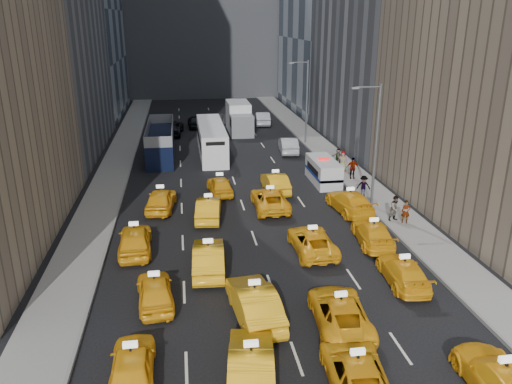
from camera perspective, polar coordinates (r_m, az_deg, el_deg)
ground at (r=24.87m, az=2.54°, el=-12.86°), size 160.00×160.00×0.00m
sidewalk_west at (r=47.91m, az=-15.82°, el=2.61°), size 3.00×90.00×0.15m
sidewalk_east at (r=49.72m, az=8.95°, el=3.71°), size 3.00×90.00×0.15m
curb_west at (r=47.74m, az=-14.09°, el=2.72°), size 0.15×90.00×0.18m
curb_east at (r=49.31m, az=7.34°, el=3.68°), size 0.15×90.00×0.18m
streetlight_near at (r=36.24m, az=13.40°, el=5.51°), size 2.15×0.22×9.00m
streetlight_far at (r=54.95m, az=5.70°, el=10.50°), size 2.15×0.22×9.00m
taxi_0 at (r=20.66m, az=-13.96°, el=-18.67°), size 1.75×4.22×1.43m
taxi_1 at (r=19.92m, az=-0.57°, el=-19.31°), size 2.34×5.06×1.61m
taxi_2 at (r=20.28m, az=11.38°, el=-19.45°), size 2.63×4.94×1.32m
taxi_3 at (r=21.39m, az=26.31°, el=-18.79°), size 2.29×5.11×1.46m
taxi_4 at (r=25.14m, az=-11.47°, el=-11.00°), size 2.09×4.33×1.42m
taxi_5 at (r=23.53m, az=-0.19°, el=-12.50°), size 2.31×5.23×1.67m
taxi_6 at (r=23.42m, az=9.56°, el=-13.36°), size 2.72×5.20×1.40m
taxi_7 at (r=27.55m, az=16.47°, el=-8.72°), size 2.20×4.69×1.32m
taxi_8 at (r=30.55m, az=-13.66°, el=-5.30°), size 2.07×4.78×1.60m
taxi_9 at (r=27.70m, az=-5.44°, el=-7.49°), size 1.95×4.90×1.58m
taxi_10 at (r=29.97m, az=6.43°, el=-5.60°), size 2.32×4.92×1.36m
taxi_11 at (r=31.62m, az=13.22°, el=-4.61°), size 2.48×4.96×1.38m
taxi_12 at (r=36.76m, az=-10.81°, el=-0.86°), size 2.42×4.80×1.57m
taxi_13 at (r=34.67m, az=-5.44°, el=-1.89°), size 2.10×4.74×1.51m
taxi_14 at (r=36.36m, az=1.61°, el=-0.84°), size 2.44×5.19×1.44m
taxi_15 at (r=36.40m, az=10.65°, el=-1.09°), size 2.61×5.40×1.52m
taxi_16 at (r=39.54m, az=-4.16°, el=0.78°), size 2.05×4.31×1.42m
taxi_17 at (r=39.96m, az=2.23°, el=1.08°), size 1.77×4.63×1.51m
nypd_van at (r=42.45m, az=7.71°, el=2.33°), size 2.04×5.04×2.15m
double_decker at (r=51.00m, az=-10.84°, el=5.77°), size 2.81×11.18×3.23m
city_bus at (r=51.21m, az=-5.12°, el=5.99°), size 3.18×11.98×3.06m
box_truck at (r=61.39m, az=-1.94°, el=8.48°), size 2.84×7.72×3.50m
misc_car_0 at (r=51.84m, az=3.71°, el=5.38°), size 2.19×5.04×1.61m
misc_car_1 at (r=60.95m, az=-9.75°, el=7.28°), size 3.37×6.25×1.67m
misc_car_2 at (r=67.56m, az=-3.10°, el=8.59°), size 2.13×4.96×1.42m
misc_car_3 at (r=64.63m, az=-6.93°, el=8.05°), size 2.06×4.68×1.57m
misc_car_4 at (r=65.73m, az=0.73°, el=8.42°), size 2.20×5.21×1.67m
pedestrian_0 at (r=34.90m, az=16.75°, el=-2.18°), size 0.68×0.56×1.59m
pedestrian_1 at (r=35.09m, az=15.65°, el=-1.80°), size 0.94×0.65×1.77m
pedestrian_2 at (r=39.23m, az=12.19°, el=0.66°), size 1.17×0.76×1.68m
pedestrian_3 at (r=43.53m, az=10.96°, el=2.71°), size 1.15×0.67×1.84m
pedestrian_4 at (r=45.66m, az=9.88°, el=3.55°), size 1.01×0.77×1.83m
pedestrian_5 at (r=47.52m, az=9.37°, el=4.01°), size 1.48×0.74×1.53m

